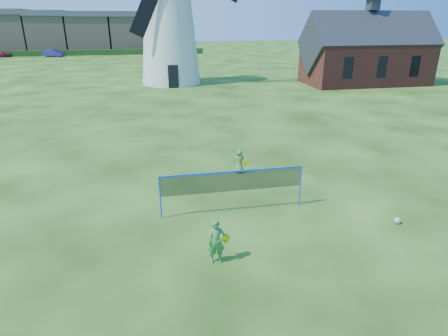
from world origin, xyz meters
TOP-DOWN VIEW (x-y plane):
  - ground at (0.00, 0.00)m, footprint 220.00×220.00m
  - windmill at (0.33, 29.41)m, footprint 14.02×6.05m
  - chapel at (20.17, 25.31)m, footprint 12.83×6.22m
  - badminton_net at (0.42, 0.04)m, footprint 5.05×0.05m
  - player_girl at (-0.68, -2.82)m, footprint 0.66×0.35m
  - player_boy at (1.51, 3.56)m, footprint 0.67×0.51m
  - play_ball at (5.64, -1.88)m, footprint 0.22×0.22m
  - terraced_houses at (-26.25, 72.00)m, footprint 51.24×8.40m
  - hedge at (-22.00, 66.00)m, footprint 62.00×0.80m
  - car_right at (-18.39, 64.20)m, footprint 3.97×2.54m

SIDE VIEW (x-z plane):
  - ground at x=0.00m, z-range 0.00..0.00m
  - play_ball at x=5.64m, z-range 0.00..0.22m
  - hedge at x=-22.00m, z-range 0.00..1.00m
  - player_boy at x=1.51m, z-range 0.00..1.08m
  - car_right at x=-18.39m, z-range 0.00..1.24m
  - player_girl at x=-0.68m, z-range 0.00..1.31m
  - badminton_net at x=0.42m, z-range 0.36..1.91m
  - chapel at x=20.17m, z-range -2.37..8.48m
  - terraced_houses at x=-26.25m, z-range -0.16..7.97m
  - windmill at x=0.33m, z-range -2.98..15.70m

